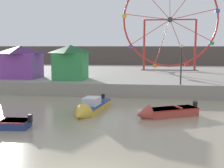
% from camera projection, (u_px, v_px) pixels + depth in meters
% --- Properties ---
extents(quay_promenade, '(110.00, 24.79, 1.20)m').
position_uv_depth(quay_promenade, '(133.00, 76.00, 38.52)').
color(quay_promenade, gray).
rests_on(quay_promenade, ground_plane).
extents(distant_town_skyline, '(140.00, 3.00, 4.40)m').
position_uv_depth(distant_town_skyline, '(141.00, 57.00, 61.25)').
color(distant_town_skyline, '#564C47').
rests_on(distant_town_skyline, ground_plane).
extents(motorboat_faded_red, '(4.32, 2.99, 1.17)m').
position_uv_depth(motorboat_faded_red, '(163.00, 112.00, 19.37)').
color(motorboat_faded_red, '#B24238').
rests_on(motorboat_faded_red, ground_plane).
extents(motorboat_mustard_yellow, '(1.96, 5.78, 1.39)m').
position_uv_depth(motorboat_mustard_yellow, '(90.00, 108.00, 20.61)').
color(motorboat_mustard_yellow, gold).
rests_on(motorboat_mustard_yellow, ground_plane).
extents(ferris_wheel_red_frame, '(12.85, 1.20, 13.22)m').
position_uv_depth(ferris_wheel_red_frame, '(170.00, 21.00, 40.01)').
color(ferris_wheel_red_frame, red).
rests_on(ferris_wheel_red_frame, quay_promenade).
extents(carnival_booth_green_kiosk, '(3.43, 3.44, 3.47)m').
position_uv_depth(carnival_booth_green_kiosk, '(71.00, 62.00, 29.94)').
color(carnival_booth_green_kiosk, '#33934C').
rests_on(carnival_booth_green_kiosk, quay_promenade).
extents(carnival_booth_purple_stall, '(4.18, 3.56, 3.39)m').
position_uv_depth(carnival_booth_purple_stall, '(21.00, 61.00, 31.18)').
color(carnival_booth_purple_stall, purple).
rests_on(carnival_booth_purple_stall, quay_promenade).
extents(promenade_lamp_near, '(0.32, 0.32, 3.56)m').
position_uv_depth(promenade_lamp_near, '(181.00, 58.00, 25.76)').
color(promenade_lamp_near, '#2D2D33').
rests_on(promenade_lamp_near, quay_promenade).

